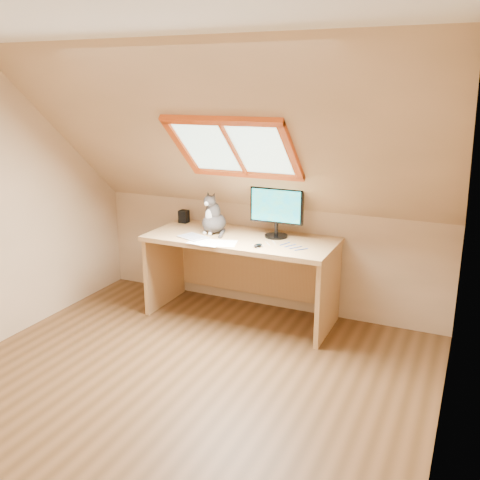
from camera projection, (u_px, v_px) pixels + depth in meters
The scene contains 10 objects.
ground at pixel (173, 392), 3.80m from camera, with size 3.50×3.50×0.00m, color brown.
room_shell at pixel (157, 197), 3.32m from camera, with size 3.52×3.52×2.41m.
desk at pixel (244, 259), 4.96m from camera, with size 1.72×0.75×0.78m.
monitor at pixel (276, 209), 4.75m from camera, with size 0.49×0.21×0.45m.
cat at pixel (213, 218), 4.93m from camera, with size 0.26×0.29×0.39m.
desk_speaker at pixel (184, 216), 5.32m from camera, with size 0.09×0.09×0.12m, color black.
graphics_tablet at pixel (193, 237), 4.81m from camera, with size 0.25×0.18×0.01m, color #B2B2B7.
mouse at pixel (258, 245), 4.53m from camera, with size 0.05×0.09×0.03m, color black.
papers at pixel (217, 243), 4.64m from camera, with size 0.33×0.27×0.00m.
cables at pixel (282, 246), 4.55m from camera, with size 0.51×0.26×0.01m.
Camera 1 is at (1.82, -2.85, 2.10)m, focal length 40.00 mm.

